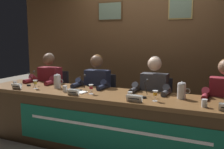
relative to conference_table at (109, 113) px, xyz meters
name	(u,v)px	position (x,y,z in m)	size (l,w,h in m)	color
ground_plane	(112,148)	(0.00, 0.12, -0.52)	(12.00, 12.00, 0.00)	gray
wall_back_panelled	(144,47)	(0.00, 1.46, 0.78)	(5.06, 0.14, 2.60)	brown
conference_table	(109,113)	(0.00, 0.00, 0.00)	(3.86, 0.76, 0.75)	brown
chair_far_left	(55,98)	(-1.34, 0.68, -0.09)	(0.44, 0.45, 0.90)	black
panelist_far_left	(47,84)	(-1.34, 0.48, 0.19)	(0.51, 0.48, 1.22)	black
nameplate_far_left	(17,86)	(-1.35, -0.17, 0.27)	(0.15, 0.06, 0.08)	white
juice_glass_far_left	(35,83)	(-1.12, -0.05, 0.32)	(0.06, 0.06, 0.12)	white
water_cup_far_left	(15,84)	(-1.49, -0.06, 0.27)	(0.06, 0.06, 0.08)	silver
microphone_far_left	(31,81)	(-1.36, 0.12, 0.31)	(0.06, 0.17, 0.22)	black
chair_center_left	(101,104)	(-0.45, 0.68, -0.09)	(0.44, 0.45, 0.90)	black
panelist_center_left	(95,89)	(-0.45, 0.48, 0.19)	(0.51, 0.48, 1.22)	black
nameplate_center_left	(73,92)	(-0.41, -0.18, 0.27)	(0.16, 0.06, 0.08)	white
juice_glass_center_left	(91,87)	(-0.24, -0.02, 0.32)	(0.06, 0.06, 0.12)	white
water_cup_center_left	(65,89)	(-0.61, -0.06, 0.27)	(0.06, 0.06, 0.08)	silver
microphone_center_left	(82,85)	(-0.46, 0.11, 0.31)	(0.06, 0.17, 0.22)	black
chair_center_right	(156,110)	(0.44, 0.68, -0.09)	(0.44, 0.45, 0.90)	black
panelist_center_right	(153,94)	(0.44, 0.48, 0.19)	(0.51, 0.48, 1.22)	black
nameplate_center_right	(134,98)	(0.40, -0.17, 0.27)	(0.19, 0.06, 0.08)	white
juice_glass_center_right	(155,94)	(0.61, -0.05, 0.32)	(0.06, 0.06, 0.12)	white
water_cup_center_right	(130,96)	(0.31, -0.06, 0.27)	(0.06, 0.06, 0.08)	silver
microphone_center_right	(145,92)	(0.46, 0.08, 0.31)	(0.06, 0.17, 0.22)	black
chair_far_right	(223,118)	(1.33, 0.68, -0.09)	(0.44, 0.45, 0.90)	black
panelist_far_right	(224,101)	(1.33, 0.48, 0.19)	(0.51, 0.48, 1.22)	black
water_cup_far_right	(204,104)	(1.15, -0.08, 0.27)	(0.06, 0.06, 0.08)	silver
water_pitcher_left_side	(57,81)	(-0.87, 0.13, 0.33)	(0.15, 0.10, 0.21)	silver
water_pitcher_right_side	(182,91)	(0.87, 0.20, 0.33)	(0.15, 0.10, 0.21)	silver
document_stack_center_left	(79,92)	(-0.44, -0.01, 0.24)	(0.23, 0.18, 0.01)	white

